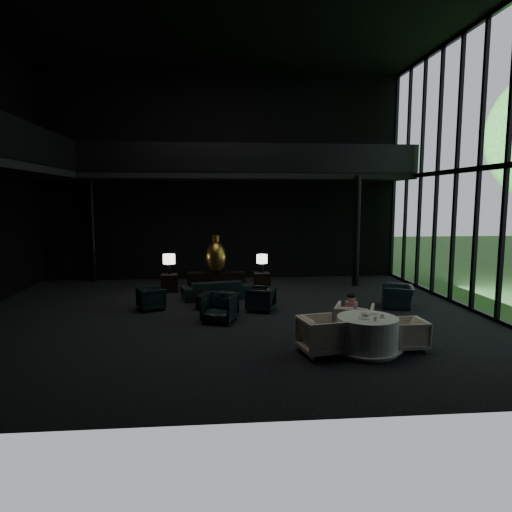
{
  "coord_description": "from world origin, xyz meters",
  "views": [
    {
      "loc": [
        -0.31,
        -12.13,
        3.18
      ],
      "look_at": [
        0.82,
        0.5,
        1.58
      ],
      "focal_mm": 32.0,
      "sensor_mm": 36.0,
      "label": 1
    }
  ],
  "objects": [
    {
      "name": "floor",
      "position": [
        0.0,
        0.0,
        0.0
      ],
      "size": [
        14.0,
        12.0,
        0.02
      ],
      "primitive_type": "cube",
      "color": "black",
      "rests_on": "ground"
    },
    {
      "name": "ceiling",
      "position": [
        0.0,
        0.0,
        8.0
      ],
      "size": [
        14.0,
        12.0,
        0.02
      ],
      "primitive_type": "cube",
      "color": "black",
      "rests_on": "ground"
    },
    {
      "name": "wall_back",
      "position": [
        0.0,
        6.0,
        4.0
      ],
      "size": [
        14.0,
        0.04,
        8.0
      ],
      "primitive_type": "cube",
      "color": "black",
      "rests_on": "ground"
    },
    {
      "name": "wall_front",
      "position": [
        0.0,
        -6.0,
        4.0
      ],
      "size": [
        14.0,
        0.04,
        8.0
      ],
      "primitive_type": "cube",
      "color": "black",
      "rests_on": "ground"
    },
    {
      "name": "curtain_wall",
      "position": [
        6.95,
        0.0,
        4.0
      ],
      "size": [
        0.2,
        12.0,
        8.0
      ],
      "primitive_type": null,
      "color": "black",
      "rests_on": "ground"
    },
    {
      "name": "mezzanine_back",
      "position": [
        1.0,
        5.0,
        4.0
      ],
      "size": [
        12.0,
        2.0,
        0.25
      ],
      "primitive_type": "cube",
      "color": "black",
      "rests_on": "wall_back"
    },
    {
      "name": "railing_left",
      "position": [
        -5.0,
        0.0,
        4.6
      ],
      "size": [
        0.06,
        12.0,
        1.0
      ],
      "primitive_type": "cube",
      "color": "black",
      "rests_on": "mezzanine_left"
    },
    {
      "name": "railing_back",
      "position": [
        1.0,
        4.0,
        4.6
      ],
      "size": [
        12.0,
        0.06,
        1.0
      ],
      "primitive_type": "cube",
      "color": "black",
      "rests_on": "mezzanine_back"
    },
    {
      "name": "column_nw",
      "position": [
        -5.0,
        5.7,
        2.0
      ],
      "size": [
        0.24,
        0.24,
        4.0
      ],
      "primitive_type": "cylinder",
      "color": "black",
      "rests_on": "floor"
    },
    {
      "name": "column_ne",
      "position": [
        4.8,
        4.0,
        2.0
      ],
      "size": [
        0.24,
        0.24,
        4.0
      ],
      "primitive_type": "cylinder",
      "color": "black",
      "rests_on": "floor"
    },
    {
      "name": "console",
      "position": [
        -0.3,
        3.58,
        0.32
      ],
      "size": [
        1.99,
        0.45,
        0.63
      ],
      "primitive_type": "cube",
      "color": "black",
      "rests_on": "floor"
    },
    {
      "name": "bronze_urn",
      "position": [
        -0.3,
        3.56,
        1.18
      ],
      "size": [
        0.69,
        0.69,
        1.28
      ],
      "color": "#A2781F",
      "rests_on": "console"
    },
    {
      "name": "side_table_left",
      "position": [
        -1.9,
        3.47,
        0.3
      ],
      "size": [
        0.55,
        0.55,
        0.61
      ],
      "primitive_type": "cube",
      "color": "black",
      "rests_on": "floor"
    },
    {
      "name": "table_lamp_left",
      "position": [
        -1.9,
        3.47,
        1.1
      ],
      "size": [
        0.41,
        0.41,
        0.69
      ],
      "color": "black",
      "rests_on": "side_table_left"
    },
    {
      "name": "side_table_right",
      "position": [
        1.3,
        3.54,
        0.3
      ],
      "size": [
        0.54,
        0.54,
        0.6
      ],
      "primitive_type": "cube",
      "color": "black",
      "rests_on": "floor"
    },
    {
      "name": "table_lamp_right",
      "position": [
        1.3,
        3.58,
        1.05
      ],
      "size": [
        0.38,
        0.38,
        0.64
      ],
      "color": "black",
      "rests_on": "side_table_right"
    },
    {
      "name": "sofa",
      "position": [
        -0.34,
        2.21,
        0.4
      ],
      "size": [
        2.11,
        1.03,
        0.79
      ],
      "primitive_type": "imported",
      "rotation": [
        0.0,
        0.0,
        3.37
      ],
      "color": "#173032",
      "rests_on": "floor"
    },
    {
      "name": "lounge_armchair_west",
      "position": [
        -2.16,
        0.9,
        0.33
      ],
      "size": [
        0.81,
        0.83,
        0.66
      ],
      "primitive_type": "imported",
      "rotation": [
        0.0,
        0.0,
        2.0
      ],
      "color": "black",
      "rests_on": "floor"
    },
    {
      "name": "lounge_armchair_east",
      "position": [
        0.95,
        0.48,
        0.37
      ],
      "size": [
        0.88,
        0.9,
        0.73
      ],
      "primitive_type": "imported",
      "rotation": [
        0.0,
        0.0,
        -1.94
      ],
      "color": "#0F292A",
      "rests_on": "floor"
    },
    {
      "name": "lounge_armchair_south",
      "position": [
        -0.22,
        -0.58,
        0.44
      ],
      "size": [
        1.08,
        1.05,
        0.87
      ],
      "primitive_type": "imported",
      "rotation": [
        0.0,
        0.0,
        -0.38
      ],
      "color": "black",
      "rests_on": "floor"
    },
    {
      "name": "window_armchair",
      "position": [
        5.01,
        0.57,
        0.39
      ],
      "size": [
        0.83,
        1.04,
        0.79
      ],
      "primitive_type": "imported",
      "rotation": [
        0.0,
        0.0,
        -1.88
      ],
      "color": "#1A2E2F",
      "rests_on": "floor"
    },
    {
      "name": "coffee_table",
      "position": [
        -0.32,
        0.99,
        0.21
      ],
      "size": [
        1.14,
        1.14,
        0.41
      ],
      "primitive_type": "cube",
      "rotation": [
        0.0,
        0.0,
        -0.27
      ],
      "color": "black",
      "rests_on": "floor"
    },
    {
      "name": "dining_table",
      "position": [
        2.8,
        -3.21,
        0.33
      ],
      "size": [
        1.42,
        1.42,
        0.75
      ],
      "color": "white",
      "rests_on": "floor"
    },
    {
      "name": "dining_chair_north",
      "position": [
        2.84,
        -2.19,
        0.47
      ],
      "size": [
        1.18,
        1.15,
        0.94
      ],
      "primitive_type": "imported",
      "rotation": [
        0.0,
        0.0,
        2.74
      ],
      "color": "silver",
      "rests_on": "floor"
    },
    {
      "name": "dining_chair_east",
      "position": [
        3.73,
        -3.09,
        0.33
      ],
      "size": [
        0.63,
        0.67,
        0.67
      ],
      "primitive_type": "imported",
      "rotation": [
        0.0,
        0.0,
        -1.53
      ],
      "color": "silver",
      "rests_on": "floor"
    },
    {
      "name": "dining_chair_west",
      "position": [
        1.84,
        -3.22,
        0.47
      ],
      "size": [
        1.03,
        1.07,
        0.95
      ],
      "primitive_type": "imported",
      "rotation": [
        0.0,
        0.0,
        1.77
      ],
      "color": "beige",
      "rests_on": "floor"
    },
    {
      "name": "child",
      "position": [
        2.76,
        -2.22,
        0.75
      ],
      "size": [
        0.28,
        0.28,
        0.6
      ],
      "rotation": [
        0.0,
        0.0,
        3.14
      ],
      "color": "pink",
      "rests_on": "dining_chair_north"
    },
    {
      "name": "plate_a",
      "position": [
        2.7,
        -3.31,
        0.76
      ],
      "size": [
        0.23,
        0.23,
        0.01
      ],
      "primitive_type": "cylinder",
      "rotation": [
        0.0,
        0.0,
        0.01
      ],
      "color": "white",
      "rests_on": "dining_table"
    },
    {
      "name": "plate_b",
      "position": [
        3.0,
        -3.0,
        0.76
      ],
      "size": [
        0.27,
        0.27,
        0.01
      ],
      "primitive_type": "cylinder",
      "rotation": [
        0.0,
        0.0,
        0.37
      ],
      "color": "white",
      "rests_on": "dining_table"
    },
    {
      "name": "saucer",
      "position": [
        3.07,
        -3.3,
        0.76
      ],
      "size": [
        0.18,
        0.18,
        0.01
      ],
      "primitive_type": "cylinder",
      "rotation": [
        0.0,
        0.0,
        0.28
      ],
      "color": "white",
      "rests_on": "dining_table"
    },
    {
      "name": "coffee_cup",
      "position": [
        3.1,
        -3.24,
        0.79
      ],
      "size": [
        0.1,
        0.1,
        0.06
      ],
      "primitive_type": "cylinder",
      "rotation": [
        0.0,
        0.0,
        0.22
      ],
      "color": "white",
      "rests_on": "saucer"
    },
    {
      "name": "cereal_bowl",
      "position": [
        2.77,
        -3.15,
        0.79
      ],
      "size": [
        0.18,
        0.18,
        0.09
      ],
      "primitive_type": "ellipsoid",
      "color": "white",
      "rests_on": "dining_table"
    },
    {
      "name": "cream_pot",
      "position": [
        2.86,
        -3.49,
        0.79
      ],
      "size": [
        0.07,
        0.07,
        0.07
      ],
      "primitive_type": "cylinder",
      "rotation": [
        0.0,
        0.0,
        -0.1
      ],
      "color": "#99999E",
      "rests_on": "dining_table"
    }
  ]
}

